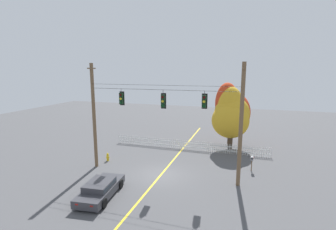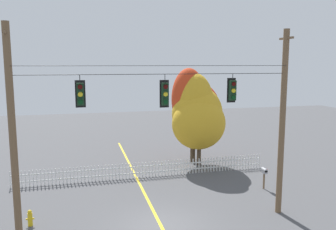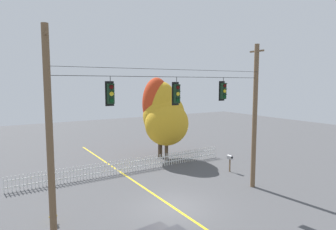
% 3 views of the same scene
% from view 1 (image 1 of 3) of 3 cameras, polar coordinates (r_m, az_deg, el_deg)
% --- Properties ---
extents(ground, '(80.00, 80.00, 0.00)m').
position_cam_1_polar(ground, '(21.66, -1.61, -13.47)').
color(ground, '#4C4C4F').
extents(lane_centerline_stripe, '(0.16, 36.00, 0.01)m').
position_cam_1_polar(lane_centerline_stripe, '(21.66, -1.61, -13.46)').
color(lane_centerline_stripe, gold).
rests_on(lane_centerline_stripe, ground).
extents(signal_support_span, '(12.81, 1.10, 9.29)m').
position_cam_1_polar(signal_support_span, '(20.22, -1.68, -1.15)').
color(signal_support_span, brown).
rests_on(signal_support_span, ground).
extents(traffic_signal_southbound_primary, '(0.43, 0.38, 1.41)m').
position_cam_1_polar(traffic_signal_southbound_primary, '(21.38, -10.57, 3.73)').
color(traffic_signal_southbound_primary, black).
extents(traffic_signal_northbound_primary, '(0.43, 0.38, 1.52)m').
position_cam_1_polar(traffic_signal_northbound_primary, '(19.91, -1.12, 3.22)').
color(traffic_signal_northbound_primary, black).
extents(traffic_signal_northbound_secondary, '(0.43, 0.38, 1.38)m').
position_cam_1_polar(traffic_signal_northbound_secondary, '(19.10, 8.28, 3.11)').
color(traffic_signal_northbound_secondary, black).
extents(white_picket_fence, '(17.11, 0.06, 1.04)m').
position_cam_1_polar(white_picket_fence, '(27.85, 4.60, -6.86)').
color(white_picket_fence, white).
rests_on(white_picket_fence, ground).
extents(autumn_maple_near_fence, '(3.89, 3.14, 7.33)m').
position_cam_1_polar(autumn_maple_near_fence, '(29.00, 14.31, 1.03)').
color(autumn_maple_near_fence, '#473828').
rests_on(autumn_maple_near_fence, ground).
extents(autumn_maple_mid, '(4.04, 4.07, 6.96)m').
position_cam_1_polar(autumn_maple_mid, '(28.37, 14.12, 0.06)').
color(autumn_maple_mid, '#473828').
rests_on(autumn_maple_mid, ground).
extents(parked_car, '(2.35, 4.65, 1.15)m').
position_cam_1_polar(parked_car, '(18.72, -15.17, -15.81)').
color(parked_car, '#38383D').
rests_on(parked_car, ground).
extents(fire_hydrant, '(0.38, 0.22, 0.79)m').
position_cam_1_polar(fire_hydrant, '(25.24, -13.59, -9.29)').
color(fire_hydrant, gold).
rests_on(fire_hydrant, ground).
extents(roadside_mailbox, '(0.25, 0.44, 1.32)m').
position_cam_1_polar(roadside_mailbox, '(23.24, 18.59, -9.50)').
color(roadside_mailbox, brown).
rests_on(roadside_mailbox, ground).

